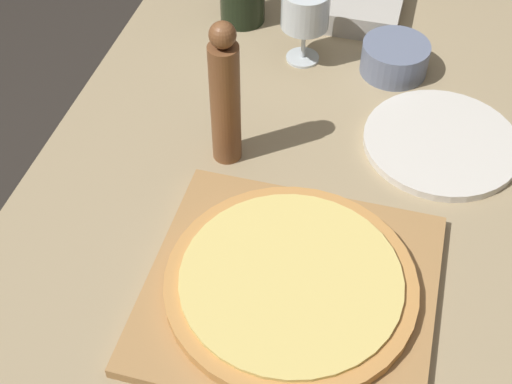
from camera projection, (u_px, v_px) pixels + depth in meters
name	position (u px, v px, depth m)	size (l,w,h in m)	color
dining_table	(278.00, 234.00, 1.19)	(0.81, 1.44, 0.76)	#9E8966
cutting_board	(290.00, 291.00, 0.98)	(0.39, 0.37, 0.02)	#A87A47
pizza	(291.00, 283.00, 0.97)	(0.35, 0.35, 0.02)	#C68947
pepper_mill	(225.00, 97.00, 1.08)	(0.05, 0.05, 0.26)	brown
wine_glass	(305.00, 11.00, 1.27)	(0.09, 0.09, 0.14)	silver
small_bowl	(395.00, 58.00, 1.30)	(0.12, 0.12, 0.06)	slate
dinner_plate	(441.00, 142.00, 1.19)	(0.26, 0.26, 0.01)	silver
food_container	(364.00, 8.00, 1.43)	(0.15, 0.16, 0.05)	#BCB7AD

